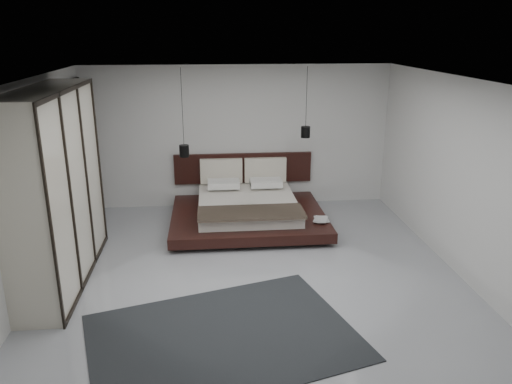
{
  "coord_description": "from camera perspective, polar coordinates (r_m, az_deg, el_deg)",
  "views": [
    {
      "loc": [
        -0.59,
        -6.72,
        3.41
      ],
      "look_at": [
        0.18,
        1.2,
        0.83
      ],
      "focal_mm": 35.0,
      "sensor_mm": 36.0,
      "label": 1
    }
  ],
  "objects": [
    {
      "name": "lattice_screen",
      "position": [
        9.7,
        -19.55,
        4.37
      ],
      "size": [
        0.05,
        0.9,
        2.6
      ],
      "primitive_type": "cube",
      "color": "black",
      "rests_on": "floor"
    },
    {
      "name": "book_upper",
      "position": [
        8.72,
        6.67,
        -3.07
      ],
      "size": [
        0.32,
        0.36,
        0.02
      ],
      "primitive_type": "imported",
      "rotation": [
        0.0,
        0.0,
        -0.37
      ],
      "color": "#99724C",
      "rests_on": "book_lower"
    },
    {
      "name": "wall_front",
      "position": [
        4.27,
        3.06,
        -10.17
      ],
      "size": [
        6.0,
        0.0,
        6.0
      ],
      "primitive_type": "plane",
      "rotation": [
        -1.57,
        0.0,
        0.0
      ],
      "color": "silver",
      "rests_on": "floor"
    },
    {
      "name": "wall_left",
      "position": [
        7.42,
        -24.28,
        0.62
      ],
      "size": [
        0.0,
        6.0,
        6.0
      ],
      "primitive_type": "plane",
      "rotation": [
        1.57,
        0.0,
        1.57
      ],
      "color": "silver",
      "rests_on": "floor"
    },
    {
      "name": "pendant_left",
      "position": [
        9.31,
        -8.21,
        4.71
      ],
      "size": [
        0.18,
        0.18,
        1.61
      ],
      "color": "black",
      "rests_on": "ceiling"
    },
    {
      "name": "floor",
      "position": [
        7.56,
        -0.5,
        -8.84
      ],
      "size": [
        6.0,
        6.0,
        0.0
      ],
      "primitive_type": "plane",
      "color": "#94979C",
      "rests_on": "ground"
    },
    {
      "name": "wardrobe",
      "position": [
        7.36,
        -21.96,
        0.4
      ],
      "size": [
        0.65,
        2.76,
        2.71
      ],
      "color": "beige",
      "rests_on": "floor"
    },
    {
      "name": "rug",
      "position": [
        6.07,
        -3.77,
        -16.21
      ],
      "size": [
        3.49,
        2.9,
        0.01
      ],
      "primitive_type": "cube",
      "rotation": [
        0.0,
        0.0,
        0.28
      ],
      "color": "black",
      "rests_on": "floor"
    },
    {
      "name": "wall_right",
      "position": [
        7.88,
        21.78,
        1.88
      ],
      "size": [
        0.0,
        6.0,
        6.0
      ],
      "primitive_type": "plane",
      "rotation": [
        1.57,
        0.0,
        -1.57
      ],
      "color": "silver",
      "rests_on": "floor"
    },
    {
      "name": "ceiling",
      "position": [
        6.77,
        -0.56,
        12.8
      ],
      "size": [
        6.0,
        6.0,
        0.0
      ],
      "primitive_type": "plane",
      "rotation": [
        3.14,
        0.0,
        0.0
      ],
      "color": "white",
      "rests_on": "wall_back"
    },
    {
      "name": "wall_back",
      "position": [
        9.94,
        -2.05,
        6.31
      ],
      "size": [
        6.0,
        0.0,
        6.0
      ],
      "primitive_type": "plane",
      "rotation": [
        1.57,
        0.0,
        0.0
      ],
      "color": "silver",
      "rests_on": "floor"
    },
    {
      "name": "book_lower",
      "position": [
        8.76,
        6.75,
        -3.15
      ],
      "size": [
        0.25,
        0.32,
        0.03
      ],
      "primitive_type": "imported",
      "rotation": [
        0.0,
        0.0,
        -0.05
      ],
      "color": "#99724C",
      "rests_on": "bed"
    },
    {
      "name": "bed",
      "position": [
        9.2,
        -0.99,
        -1.87
      ],
      "size": [
        2.75,
        2.38,
        1.07
      ],
      "color": "black",
      "rests_on": "floor"
    },
    {
      "name": "pendant_right",
      "position": [
        9.41,
        5.68,
        6.87
      ],
      "size": [
        0.17,
        0.17,
        1.3
      ],
      "color": "black",
      "rests_on": "ceiling"
    }
  ]
}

